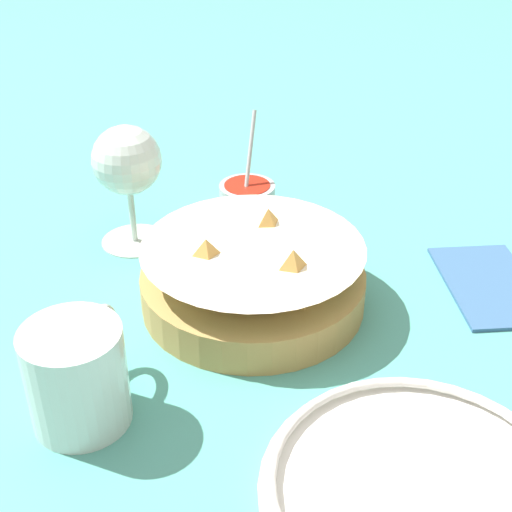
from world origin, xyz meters
The scene contains 7 objects.
ground_plane centered at (0.00, 0.00, 0.00)m, with size 4.00×4.00×0.00m, color teal.
food_basket centered at (0.00, 0.00, 0.03)m, with size 0.22×0.22×0.09m.
sauce_cup centered at (0.19, 0.06, 0.02)m, with size 0.08×0.07×0.12m.
wine_glass centered at (0.09, 0.16, 0.10)m, with size 0.08×0.08×0.14m.
beer_mug centered at (-0.19, 0.10, 0.04)m, with size 0.12×0.08×0.09m.
side_plate centered at (-0.20, -0.17, 0.01)m, with size 0.24×0.24×0.01m.
napkin centered at (0.09, -0.23, 0.00)m, with size 0.17×0.13×0.01m.
Camera 1 is at (-0.57, -0.14, 0.42)m, focal length 50.00 mm.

